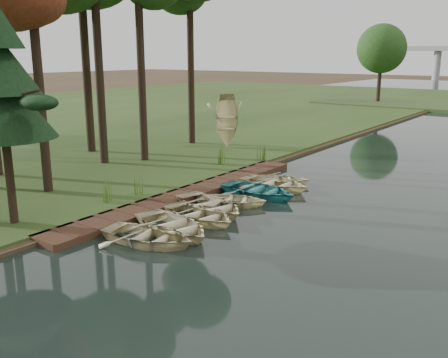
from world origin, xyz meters
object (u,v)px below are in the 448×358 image
Objects in this scene: boardwalk at (189,194)px; rowboat_0 at (148,233)px; rowboat_2 at (200,212)px; rowboat_1 at (172,224)px; stored_rowboat at (226,142)px.

rowboat_0 reaches higher than boardwalk.
boardwalk is 4.46× the size of rowboat_0.
rowboat_2 reaches higher than boardwalk.
rowboat_0 is 0.94× the size of rowboat_1.
stored_rowboat reaches higher than boardwalk.
rowboat_2 is (2.69, -2.54, 0.26)m from boardwalk.
stored_rowboat reaches higher than rowboat_1.
rowboat_0 is at bearing -170.04° from rowboat_2.
boardwalk is at bearing 47.08° from rowboat_1.
boardwalk is 4.19× the size of rowboat_1.
rowboat_2 is 0.95× the size of stored_rowboat.
rowboat_1 is at bearing -56.89° from boardwalk.
rowboat_1 is at bearing -10.73° from rowboat_0.
rowboat_0 is 2.98m from rowboat_2.
boardwalk is 11.54m from stored_rowboat.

